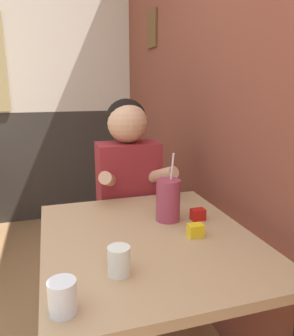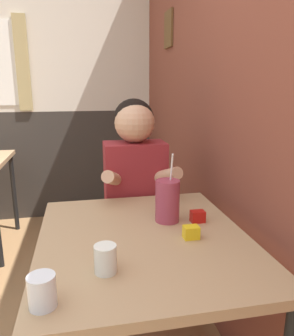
{
  "view_description": "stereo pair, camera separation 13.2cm",
  "coord_description": "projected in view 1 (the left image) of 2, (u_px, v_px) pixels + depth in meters",
  "views": [
    {
      "loc": [
        0.38,
        -0.7,
        1.35
      ],
      "look_at": [
        0.78,
        0.62,
        1.0
      ],
      "focal_mm": 35.0,
      "sensor_mm": 36.0,
      "label": 1
    },
    {
      "loc": [
        0.51,
        -0.73,
        1.35
      ],
      "look_at": [
        0.78,
        0.62,
        1.0
      ],
      "focal_mm": 35.0,
      "sensor_mm": 36.0,
      "label": 2
    }
  ],
  "objects": [
    {
      "name": "cocktail_pitcher",
      "position": [
        168.0,
        200.0,
        1.43
      ],
      "size": [
        0.11,
        0.11,
        0.3
      ],
      "color": "#99384C",
      "rests_on": "main_table"
    },
    {
      "name": "person_seated",
      "position": [
        129.0,
        203.0,
        1.88
      ],
      "size": [
        0.42,
        0.42,
        1.28
      ],
      "color": "maroon",
      "rests_on": "ground_plane"
    },
    {
      "name": "condiment_ketchup",
      "position": [
        198.0,
        214.0,
        1.44
      ],
      "size": [
        0.06,
        0.04,
        0.05
      ],
      "color": "#B7140F",
      "rests_on": "main_table"
    },
    {
      "name": "condiment_mustard",
      "position": [
        196.0,
        230.0,
        1.28
      ],
      "size": [
        0.06,
        0.04,
        0.05
      ],
      "color": "yellow",
      "rests_on": "main_table"
    },
    {
      "name": "back_wall",
      "position": [
        0.0,
        85.0,
        3.03
      ],
      "size": [
        5.44,
        0.09,
        2.7
      ],
      "color": "beige",
      "rests_on": "ground_plane"
    },
    {
      "name": "brick_wall_right",
      "position": [
        184.0,
        85.0,
        2.13
      ],
      "size": [
        0.08,
        4.66,
        2.7
      ],
      "color": "brown",
      "rests_on": "ground_plane"
    },
    {
      "name": "glass_near_pitcher",
      "position": [
        63.0,
        297.0,
        0.85
      ],
      "size": [
        0.08,
        0.08,
        0.09
      ],
      "color": "silver",
      "rests_on": "main_table"
    },
    {
      "name": "glass_center",
      "position": [
        119.0,
        261.0,
        1.02
      ],
      "size": [
        0.07,
        0.07,
        0.09
      ],
      "color": "silver",
      "rests_on": "main_table"
    },
    {
      "name": "main_table",
      "position": [
        149.0,
        253.0,
        1.31
      ],
      "size": [
        0.82,
        0.94,
        0.77
      ],
      "color": "tan",
      "rests_on": "ground_plane"
    }
  ]
}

